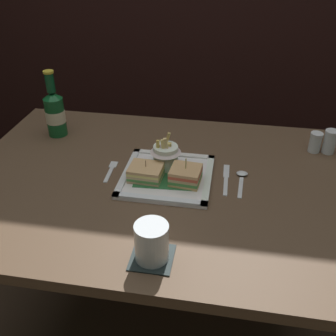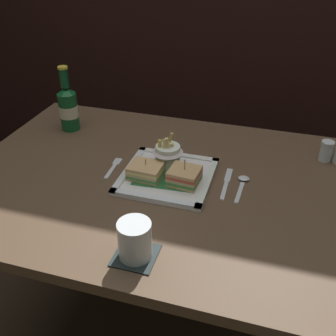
% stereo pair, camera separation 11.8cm
% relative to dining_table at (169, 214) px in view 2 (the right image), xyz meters
% --- Properties ---
extents(ground_plane, '(6.00, 6.00, 0.00)m').
position_rel_dining_table_xyz_m(ground_plane, '(0.00, 0.00, -0.63)').
color(ground_plane, '#433124').
extents(dining_table, '(1.29, 0.87, 0.76)m').
position_rel_dining_table_xyz_m(dining_table, '(0.00, 0.00, 0.00)').
color(dining_table, brown).
rests_on(dining_table, ground_plane).
extents(square_plate, '(0.27, 0.27, 0.02)m').
position_rel_dining_table_xyz_m(square_plate, '(-0.01, 0.01, 0.14)').
color(square_plate, white).
rests_on(square_plate, dining_table).
extents(sandwich_half_left, '(0.10, 0.09, 0.06)m').
position_rel_dining_table_xyz_m(sandwich_half_left, '(-0.07, -0.02, 0.16)').
color(sandwich_half_left, tan).
rests_on(sandwich_half_left, square_plate).
extents(sandwich_half_right, '(0.09, 0.09, 0.08)m').
position_rel_dining_table_xyz_m(sandwich_half_right, '(0.05, -0.02, 0.17)').
color(sandwich_half_right, tan).
rests_on(sandwich_half_right, square_plate).
extents(fries_cup, '(0.10, 0.10, 0.11)m').
position_rel_dining_table_xyz_m(fries_cup, '(-0.02, 0.06, 0.19)').
color(fries_cup, white).
rests_on(fries_cup, square_plate).
extents(beer_bottle, '(0.07, 0.07, 0.24)m').
position_rel_dining_table_xyz_m(beer_bottle, '(-0.45, 0.23, 0.22)').
color(beer_bottle, '#145026').
rests_on(beer_bottle, dining_table).
extents(drink_coaster, '(0.10, 0.10, 0.00)m').
position_rel_dining_table_xyz_m(drink_coaster, '(0.02, -0.33, 0.13)').
color(drink_coaster, black).
rests_on(drink_coaster, dining_table).
extents(water_glass, '(0.08, 0.08, 0.09)m').
position_rel_dining_table_xyz_m(water_glass, '(0.02, -0.33, 0.18)').
color(water_glass, silver).
rests_on(water_glass, dining_table).
extents(fork, '(0.03, 0.12, 0.00)m').
position_rel_dining_table_xyz_m(fork, '(-0.19, 0.02, 0.13)').
color(fork, silver).
rests_on(fork, dining_table).
extents(knife, '(0.02, 0.17, 0.00)m').
position_rel_dining_table_xyz_m(knife, '(0.17, 0.04, 0.13)').
color(knife, silver).
rests_on(knife, dining_table).
extents(spoon, '(0.03, 0.14, 0.01)m').
position_rel_dining_table_xyz_m(spoon, '(0.22, 0.05, 0.14)').
color(spoon, silver).
rests_on(spoon, dining_table).
extents(salt_shaker, '(0.04, 0.04, 0.07)m').
position_rel_dining_table_xyz_m(salt_shaker, '(0.46, 0.26, 0.16)').
color(salt_shaker, silver).
rests_on(salt_shaker, dining_table).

